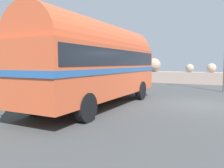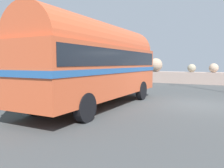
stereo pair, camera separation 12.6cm
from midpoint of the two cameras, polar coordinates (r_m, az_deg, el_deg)
The scene contains 4 objects.
ground at distance 11.20m, azimuth 19.97°, elevation -4.94°, with size 32.00×26.00×0.02m.
breakwater at distance 22.81m, azimuth 25.08°, elevation 1.77°, with size 31.36×2.45×2.44m.
vintage_coach at distance 10.08m, azimuth -4.06°, elevation 5.92°, with size 2.56×8.62×3.70m.
second_coach at distance 14.36m, azimuth -17.58°, elevation 5.46°, with size 3.84×8.87×3.70m.
Camera 1 is at (1.34, -10.98, 1.91)m, focal length 36.55 mm.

